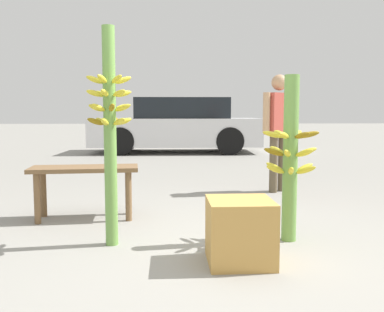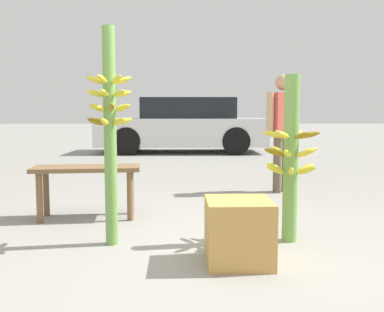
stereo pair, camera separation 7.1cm
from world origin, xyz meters
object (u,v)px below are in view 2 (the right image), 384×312
object	(u,v)px
vendor_person	(283,122)
produce_crate	(239,231)
banana_stalk_left	(110,128)
market_bench	(87,176)
banana_stalk_center	(291,157)
parked_car	(183,126)

from	to	relation	value
vendor_person	produce_crate	distance (m)	2.91
banana_stalk_left	market_bench	distance (m)	1.06
market_bench	banana_stalk_center	bearing A→B (deg)	-29.14
vendor_person	produce_crate	world-z (taller)	vendor_person
banana_stalk_left	banana_stalk_center	distance (m)	1.45
banana_stalk_left	market_bench	world-z (taller)	banana_stalk_left
banana_stalk_left	vendor_person	distance (m)	2.90
banana_stalk_left	parked_car	bearing A→B (deg)	85.07
banana_stalk_left	vendor_person	size ratio (longest dim) A/B	1.10
vendor_person	market_bench	bearing A→B (deg)	175.30
banana_stalk_left	vendor_person	bearing A→B (deg)	49.23
banana_stalk_center	produce_crate	bearing A→B (deg)	-134.38
banana_stalk_center	parked_car	size ratio (longest dim) A/B	0.30
banana_stalk_center	produce_crate	xyz separation A→B (m)	(-0.49, -0.50, -0.46)
banana_stalk_left	produce_crate	bearing A→B (deg)	-26.23
market_bench	parked_car	size ratio (longest dim) A/B	0.24
produce_crate	banana_stalk_center	bearing A→B (deg)	45.62
parked_car	produce_crate	size ratio (longest dim) A/B	9.94
parked_car	vendor_person	bearing A→B (deg)	-167.13
market_bench	parked_car	xyz separation A→B (m)	(1.06, 7.19, 0.28)
parked_car	banana_stalk_left	bearing A→B (deg)	176.37
banana_stalk_center	produce_crate	world-z (taller)	banana_stalk_center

